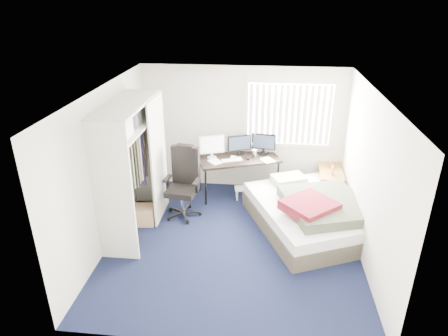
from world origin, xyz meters
name	(u,v)px	position (x,y,z in m)	size (l,w,h in m)	color
ground	(233,242)	(0.00, 0.00, 0.00)	(4.20, 4.20, 0.00)	black
room_shell	(234,157)	(0.00, 0.00, 1.51)	(4.20, 4.20, 4.20)	silver
window_assembly	(289,114)	(0.90, 2.04, 1.60)	(1.72, 0.09, 1.32)	white
closet	(132,156)	(-1.67, 0.27, 1.35)	(0.64, 1.84, 2.22)	beige
desk	(238,156)	(-0.06, 1.75, 0.80)	(1.73, 1.24, 1.24)	black
office_chair	(184,189)	(-0.97, 0.83, 0.50)	(0.69, 0.69, 1.30)	black
footstool	(242,190)	(0.05, 1.50, 0.18)	(0.32, 0.27, 0.24)	white
nightstand	(331,173)	(1.75, 1.69, 0.55)	(0.49, 0.92, 0.80)	brown
bed	(310,213)	(1.28, 0.57, 0.30)	(2.37, 2.65, 0.71)	#453E31
pine_box	(142,215)	(-1.65, 0.41, 0.16)	(0.43, 0.33, 0.33)	tan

